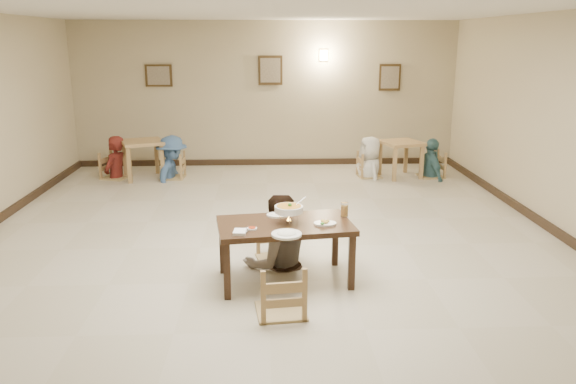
{
  "coord_description": "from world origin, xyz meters",
  "views": [
    {
      "loc": [
        -0.03,
        -6.9,
        2.62
      ],
      "look_at": [
        0.24,
        -0.44,
        0.86
      ],
      "focal_mm": 35.0,
      "sensor_mm": 36.0,
      "label": 1
    }
  ],
  "objects_px": {
    "bg_table_left": "(143,148)",
    "bg_diner_a": "(113,136)",
    "main_table": "(285,230)",
    "bg_diner_c": "(371,137)",
    "curry_warmer": "(289,209)",
    "chair_far": "(276,223)",
    "bg_chair_lr": "(172,154)",
    "bg_diner_d": "(433,138)",
    "bg_diner_b": "(171,136)",
    "bg_chair_rr": "(432,153)",
    "drink_glass": "(344,210)",
    "bg_table_right": "(401,148)",
    "main_diner": "(277,195)",
    "bg_chair_rl": "(370,154)",
    "chair_near": "(281,265)",
    "bg_chair_ll": "(114,154)"
  },
  "relations": [
    {
      "from": "curry_warmer",
      "to": "bg_diner_a",
      "type": "xyz_separation_m",
      "value": [
        -3.16,
        4.97,
        -0.01
      ]
    },
    {
      "from": "bg_diner_c",
      "to": "main_table",
      "type": "bearing_deg",
      "value": -32.41
    },
    {
      "from": "bg_table_right",
      "to": "bg_chair_lr",
      "type": "relative_size",
      "value": 0.92
    },
    {
      "from": "main_diner",
      "to": "bg_diner_d",
      "type": "bearing_deg",
      "value": -142.45
    },
    {
      "from": "chair_near",
      "to": "bg_table_left",
      "type": "height_order",
      "value": "chair_near"
    },
    {
      "from": "curry_warmer",
      "to": "chair_far",
      "type": "bearing_deg",
      "value": 101.1
    },
    {
      "from": "bg_chair_lr",
      "to": "bg_diner_c",
      "type": "height_order",
      "value": "bg_diner_c"
    },
    {
      "from": "main_table",
      "to": "bg_diner_c",
      "type": "height_order",
      "value": "bg_diner_c"
    },
    {
      "from": "bg_chair_lr",
      "to": "bg_diner_a",
      "type": "relative_size",
      "value": 0.57
    },
    {
      "from": "curry_warmer",
      "to": "bg_chair_rr",
      "type": "bearing_deg",
      "value": 58.07
    },
    {
      "from": "bg_chair_rr",
      "to": "bg_diner_a",
      "type": "bearing_deg",
      "value": -97.45
    },
    {
      "from": "main_table",
      "to": "bg_diner_c",
      "type": "distance_m",
      "value": 5.21
    },
    {
      "from": "bg_chair_rl",
      "to": "bg_diner_b",
      "type": "distance_m",
      "value": 3.87
    },
    {
      "from": "chair_near",
      "to": "bg_diner_b",
      "type": "bearing_deg",
      "value": -77.38
    },
    {
      "from": "bg_chair_lr",
      "to": "bg_table_left",
      "type": "bearing_deg",
      "value": -89.84
    },
    {
      "from": "drink_glass",
      "to": "bg_diner_b",
      "type": "xyz_separation_m",
      "value": [
        -2.69,
        4.69,
        0.08
      ]
    },
    {
      "from": "bg_chair_rr",
      "to": "bg_diner_c",
      "type": "distance_m",
      "value": 1.25
    },
    {
      "from": "bg_diner_b",
      "to": "bg_diner_c",
      "type": "xyz_separation_m",
      "value": [
        3.86,
        -0.03,
        -0.04
      ]
    },
    {
      "from": "bg_chair_lr",
      "to": "main_diner",
      "type": "bearing_deg",
      "value": 27.05
    },
    {
      "from": "chair_far",
      "to": "bg_table_right",
      "type": "bearing_deg",
      "value": 47.13
    },
    {
      "from": "bg_table_right",
      "to": "bg_diner_a",
      "type": "xyz_separation_m",
      "value": [
        -5.57,
        0.11,
        0.26
      ]
    },
    {
      "from": "curry_warmer",
      "to": "bg_diner_b",
      "type": "bearing_deg",
      "value": 112.65
    },
    {
      "from": "chair_near",
      "to": "bg_chair_rl",
      "type": "relative_size",
      "value": 1.11
    },
    {
      "from": "bg_chair_lr",
      "to": "bg_chair_rr",
      "type": "relative_size",
      "value": 0.99
    },
    {
      "from": "chair_far",
      "to": "bg_diner_b",
      "type": "height_order",
      "value": "bg_diner_b"
    },
    {
      "from": "chair_far",
      "to": "bg_chair_rr",
      "type": "xyz_separation_m",
      "value": [
        3.13,
        4.19,
        -0.0
      ]
    },
    {
      "from": "bg_chair_lr",
      "to": "bg_diner_d",
      "type": "height_order",
      "value": "bg_diner_d"
    },
    {
      "from": "bg_chair_ll",
      "to": "bg_chair_rr",
      "type": "height_order",
      "value": "bg_chair_ll"
    },
    {
      "from": "chair_far",
      "to": "bg_diner_d",
      "type": "xyz_separation_m",
      "value": [
        3.13,
        4.19,
        0.28
      ]
    },
    {
      "from": "main_diner",
      "to": "chair_far",
      "type": "bearing_deg",
      "value": -101.39
    },
    {
      "from": "bg_table_left",
      "to": "bg_chair_lr",
      "type": "xyz_separation_m",
      "value": [
        0.55,
        -0.03,
        -0.13
      ]
    },
    {
      "from": "bg_chair_lr",
      "to": "bg_chair_rl",
      "type": "height_order",
      "value": "bg_chair_lr"
    },
    {
      "from": "chair_far",
      "to": "bg_diner_b",
      "type": "bearing_deg",
      "value": 102.15
    },
    {
      "from": "bg_diner_a",
      "to": "bg_diner_b",
      "type": "distance_m",
      "value": 1.11
    },
    {
      "from": "bg_table_left",
      "to": "bg_diner_a",
      "type": "xyz_separation_m",
      "value": [
        -0.55,
        0.02,
        0.23
      ]
    },
    {
      "from": "bg_chair_ll",
      "to": "bg_diner_b",
      "type": "distance_m",
      "value": 1.16
    },
    {
      "from": "chair_near",
      "to": "bg_chair_lr",
      "type": "distance_m",
      "value": 5.99
    },
    {
      "from": "bg_chair_lr",
      "to": "bg_table_right",
      "type": "bearing_deg",
      "value": 92.5
    },
    {
      "from": "chair_far",
      "to": "bg_chair_rr",
      "type": "relative_size",
      "value": 1.0
    },
    {
      "from": "bg_table_right",
      "to": "bg_diner_c",
      "type": "xyz_separation_m",
      "value": [
        -0.6,
        0.03,
        0.23
      ]
    },
    {
      "from": "main_table",
      "to": "bg_diner_b",
      "type": "bearing_deg",
      "value": 104.6
    },
    {
      "from": "bg_diner_c",
      "to": "bg_diner_d",
      "type": "relative_size",
      "value": 1.04
    },
    {
      "from": "curry_warmer",
      "to": "bg_chair_rl",
      "type": "relative_size",
      "value": 0.38
    },
    {
      "from": "bg_table_left",
      "to": "bg_diner_a",
      "type": "height_order",
      "value": "bg_diner_a"
    },
    {
      "from": "bg_table_left",
      "to": "bg_chair_ll",
      "type": "distance_m",
      "value": 0.57
    },
    {
      "from": "chair_near",
      "to": "drink_glass",
      "type": "xyz_separation_m",
      "value": [
        0.75,
        0.97,
        0.25
      ]
    },
    {
      "from": "main_table",
      "to": "bg_diner_a",
      "type": "relative_size",
      "value": 0.93
    },
    {
      "from": "drink_glass",
      "to": "bg_chair_rr",
      "type": "xyz_separation_m",
      "value": [
        2.36,
        4.59,
        -0.28
      ]
    },
    {
      "from": "chair_far",
      "to": "bg_chair_rr",
      "type": "bearing_deg",
      "value": 41.21
    },
    {
      "from": "main_table",
      "to": "main_diner",
      "type": "bearing_deg",
      "value": 90.42
    }
  ]
}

